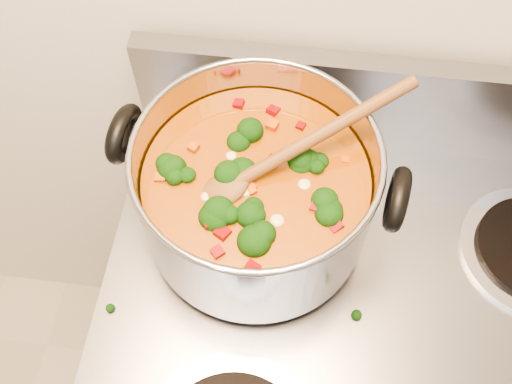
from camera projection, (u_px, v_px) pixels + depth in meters
The scene contains 3 objects.
stockpot at pixel (256, 192), 0.70m from camera, with size 0.35×0.29×0.17m.
wooden_spoon at pixel (270, 163), 0.66m from camera, with size 0.26×0.18×0.10m.
cooktop_crumbs at pixel (275, 193), 0.80m from camera, with size 0.34×0.19×0.01m.
Camera 1 is at (-0.11, 0.95, 1.61)m, focal length 40.00 mm.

